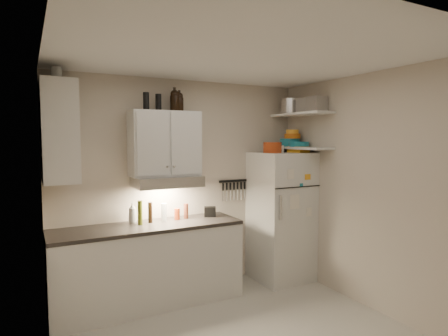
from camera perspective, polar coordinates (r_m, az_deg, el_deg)
name	(u,v)px	position (r m, az deg, el deg)	size (l,w,h in m)	color
ceiling	(247,55)	(3.40, 3.52, 16.84)	(3.20, 3.00, 0.02)	white
back_wall	(184,185)	(4.71, -6.17, -2.62)	(3.20, 0.02, 2.60)	beige
left_wall	(48,223)	(2.90, -25.20, -7.55)	(0.02, 3.00, 2.60)	beige
right_wall	(372,192)	(4.42, 21.59, -3.40)	(0.02, 3.00, 2.60)	beige
base_cabinet	(149,267)	(4.45, -11.36, -14.53)	(2.10, 0.60, 0.88)	silver
countertop	(148,227)	(4.32, -11.45, -8.75)	(2.10, 0.62, 0.04)	#2A2624
upper_cabinet	(165,144)	(4.41, -9.02, 3.70)	(0.80, 0.33, 0.75)	silver
side_cabinet	(59,132)	(4.05, -23.85, 5.07)	(0.33, 0.55, 1.00)	silver
range_hood	(167,181)	(4.37, -8.67, -2.02)	(0.76, 0.46, 0.12)	silver
fridge	(281,216)	(5.09, 8.69, -7.25)	(0.70, 0.68, 1.70)	silver
shelf_hi	(301,114)	(5.01, 11.66, 8.04)	(0.30, 0.95, 0.03)	silver
shelf_lo	(300,148)	(5.00, 11.58, 3.01)	(0.30, 0.95, 0.03)	silver
knife_strip	(233,181)	(4.99, 1.43, -1.97)	(0.42, 0.02, 0.03)	black
dutch_oven	(272,148)	(4.85, 7.38, 3.12)	(0.24, 0.24, 0.14)	#9B3412
book_stack	(299,150)	(4.99, 11.29, 2.77)	(0.19, 0.23, 0.08)	orange
spice_jar	(282,149)	(4.94, 8.81, 2.87)	(0.06, 0.06, 0.09)	silver
stock_pot	(291,106)	(5.19, 10.19, 9.22)	(0.28, 0.28, 0.20)	silver
tin_a	(305,106)	(4.99, 12.28, 9.28)	(0.18, 0.17, 0.18)	#AAAAAD
tin_b	(317,104)	(4.85, 13.97, 9.42)	(0.19, 0.19, 0.19)	#AAAAAD
bowl_teal	(290,143)	(5.17, 10.01, 3.84)	(0.27, 0.27, 0.11)	#187286
bowl_orange	(292,136)	(5.13, 10.37, 4.80)	(0.22, 0.22, 0.06)	#BD5A11
bowl_yellow	(292,132)	(5.13, 10.38, 5.47)	(0.17, 0.17, 0.05)	gold
plates	(299,144)	(5.03, 11.33, 3.57)	(0.27, 0.27, 0.07)	#187286
growler_a	(175,100)	(4.49, -7.53, 10.18)	(0.11, 0.11, 0.26)	black
growler_b	(179,102)	(4.50, -6.82, 9.99)	(0.10, 0.10, 0.23)	black
thermos_a	(158,103)	(4.46, -9.96, 9.79)	(0.07, 0.07, 0.20)	black
thermos_b	(146,101)	(4.30, -11.78, 9.94)	(0.07, 0.07, 0.19)	black
side_jar	(56,74)	(4.15, -24.18, 12.93)	(0.10, 0.10, 0.14)	silver
soap_bottle	(132,211)	(4.40, -13.77, -6.45)	(0.10, 0.11, 0.27)	silver
pepper_mill	(186,211)	(4.57, -5.81, -6.54)	(0.06, 0.06, 0.18)	#5A2A1B
oil_bottle	(140,213)	(4.30, -12.66, -6.67)	(0.05, 0.05, 0.27)	#4E5715
vinegar_bottle	(150,212)	(4.39, -11.19, -6.65)	(0.05, 0.05, 0.24)	black
clear_bottle	(164,212)	(4.47, -9.12, -6.65)	(0.07, 0.07, 0.21)	silver
red_jar	(177,214)	(4.52, -7.16, -6.97)	(0.07, 0.07, 0.13)	#9B3412
caddy	(210,212)	(4.66, -2.16, -6.67)	(0.14, 0.10, 0.12)	black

